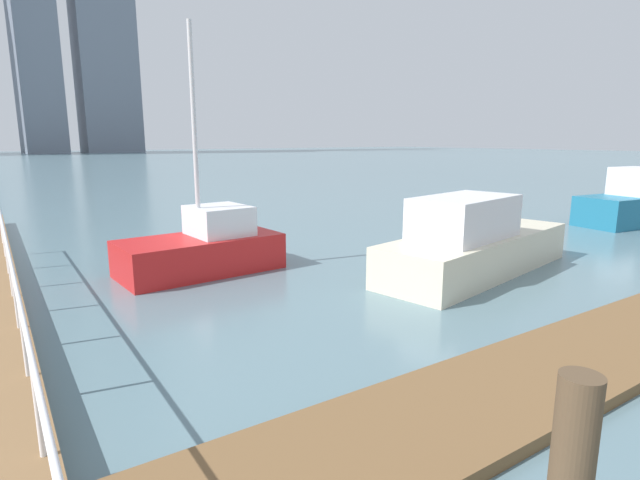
# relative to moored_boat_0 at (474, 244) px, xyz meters

# --- Properties ---
(ground_plane) EXTENTS (300.00, 300.00, 0.00)m
(ground_plane) POSITION_rel_moored_boat_0_xyz_m (-7.11, 6.00, -0.79)
(ground_plane) COLOR slate
(floating_dock) EXTENTS (15.08, 2.00, 0.18)m
(floating_dock) POSITION_rel_moored_boat_0_xyz_m (-3.06, -4.57, -0.70)
(floating_dock) COLOR brown
(floating_dock) RESTS_ON ground_plane
(boardwalk_railing) EXTENTS (0.06, 26.78, 1.08)m
(boardwalk_railing) POSITION_rel_moored_boat_0_xyz_m (-10.26, -4.25, 0.47)
(boardwalk_railing) COLOR white
(boardwalk_railing) RESTS_ON boardwalk
(dock_piling_3) EXTENTS (0.34, 0.34, 1.72)m
(dock_piling_3) POSITION_rel_moored_boat_0_xyz_m (-6.79, -6.61, 0.07)
(dock_piling_3) COLOR brown
(dock_piling_3) RESTS_ON ground_plane
(moored_boat_0) EXTENTS (6.98, 3.32, 2.08)m
(moored_boat_0) POSITION_rel_moored_boat_0_xyz_m (0.00, 0.00, 0.00)
(moored_boat_0) COLOR beige
(moored_boat_0) RESTS_ON ground_plane
(moored_boat_3) EXTENTS (4.54, 2.47, 2.34)m
(moored_boat_3) POSITION_rel_moored_boat_0_xyz_m (11.43, 1.54, 0.09)
(moored_boat_3) COLOR #1E6B8C
(moored_boat_3) RESTS_ON ground_plane
(moored_boat_4) EXTENTS (4.27, 2.28, 6.33)m
(moored_boat_4) POSITION_rel_moored_boat_0_xyz_m (-5.84, 4.07, -0.13)
(moored_boat_4) COLOR red
(moored_boat_4) RESTS_ON ground_plane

